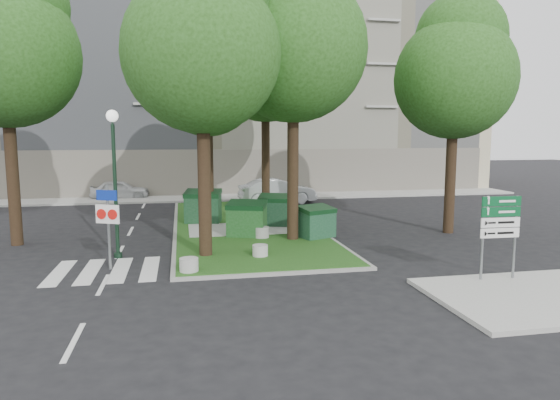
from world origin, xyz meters
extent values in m
plane|color=black|center=(0.00, 0.00, 0.00)|extent=(120.00, 120.00, 0.00)
cube|color=#154413|center=(0.50, 8.00, 0.06)|extent=(6.00, 16.00, 0.12)
cube|color=gray|center=(0.50, 8.00, 0.05)|extent=(6.30, 16.30, 0.10)
cube|color=#999993|center=(6.50, -3.50, 0.06)|extent=(5.00, 4.00, 0.12)
cube|color=#999993|center=(0.00, 18.50, 0.06)|extent=(42.00, 3.00, 0.12)
cube|color=silver|center=(-3.75, 1.50, 0.01)|extent=(5.00, 3.00, 0.01)
cube|color=#BEB18E|center=(0.00, 26.00, 8.00)|extent=(41.00, 12.00, 16.00)
cylinder|color=black|center=(-1.50, 2.50, 3.08)|extent=(0.44, 0.44, 6.16)
sphere|color=#1F4311|center=(-1.50, 2.50, 6.82)|extent=(5.20, 5.20, 5.20)
cylinder|color=black|center=(2.00, 4.50, 3.36)|extent=(0.44, 0.44, 6.72)
sphere|color=#1F4311|center=(2.00, 4.50, 7.44)|extent=(5.60, 5.60, 5.60)
cylinder|color=black|center=(-1.00, 9.00, 2.94)|extent=(0.44, 0.44, 5.88)
sphere|color=#1F4311|center=(-1.00, 9.00, 6.51)|extent=(4.80, 4.80, 4.80)
sphere|color=#1F4311|center=(-0.70, 9.20, 8.19)|extent=(3.60, 3.60, 3.60)
cylinder|color=black|center=(2.20, 12.00, 3.50)|extent=(0.44, 0.44, 7.00)
sphere|color=#1F4311|center=(2.20, 12.00, 7.75)|extent=(5.80, 5.80, 5.80)
sphere|color=#1F4311|center=(2.50, 12.20, 9.75)|extent=(4.35, 4.35, 4.35)
cylinder|color=black|center=(-8.50, 6.00, 3.22)|extent=(0.44, 0.44, 6.44)
sphere|color=#1F4311|center=(-8.50, 6.00, 7.13)|extent=(5.40, 5.40, 5.40)
sphere|color=#1F4311|center=(-8.20, 6.20, 8.97)|extent=(4.05, 4.05, 4.05)
cylinder|color=black|center=(9.00, 5.00, 2.94)|extent=(0.44, 0.44, 5.88)
sphere|color=#1F4311|center=(9.00, 5.00, 6.51)|extent=(5.00, 5.00, 5.00)
sphere|color=#1F4311|center=(9.30, 5.20, 8.19)|extent=(3.75, 3.75, 3.75)
cube|color=black|center=(-1.29, 9.02, 0.75)|extent=(1.80, 1.41, 1.25)
cube|color=black|center=(-1.29, 9.02, 1.48)|extent=(1.87, 1.49, 0.36)
cube|color=#134215|center=(0.31, 5.48, 0.71)|extent=(1.74, 1.45, 1.17)
cube|color=black|center=(0.31, 5.48, 1.39)|extent=(1.82, 1.53, 0.34)
cube|color=black|center=(1.91, 7.59, 0.70)|extent=(1.71, 1.41, 1.15)
cube|color=black|center=(1.91, 7.59, 1.37)|extent=(1.78, 1.49, 0.33)
cube|color=#123B22|center=(3.00, 4.64, 0.64)|extent=(1.58, 1.35, 1.05)
cube|color=black|center=(3.00, 4.64, 1.25)|extent=(1.64, 1.42, 0.30)
cylinder|color=#A6A5A0|center=(-2.10, 0.50, 0.32)|extent=(0.56, 0.56, 0.40)
cylinder|color=#A9AAA5|center=(0.30, 1.98, 0.31)|extent=(0.52, 0.52, 0.37)
cylinder|color=gray|center=(0.83, 5.00, 0.33)|extent=(0.60, 0.60, 0.43)
cylinder|color=yellow|center=(3.20, 7.60, 0.50)|extent=(0.43, 0.43, 0.76)
cylinder|color=black|center=(-4.45, 3.13, 2.27)|extent=(0.13, 0.13, 4.55)
cylinder|color=black|center=(-4.45, 3.13, 0.09)|extent=(0.27, 0.27, 0.18)
sphere|color=white|center=(-4.45, 3.13, 4.82)|extent=(0.40, 0.40, 0.40)
cylinder|color=slate|center=(-4.52, 1.64, 1.33)|extent=(0.11, 0.11, 2.67)
cube|color=navy|center=(-4.52, 1.64, 2.35)|extent=(0.65, 0.33, 0.32)
cube|color=white|center=(-4.52, 1.64, 1.76)|extent=(0.75, 0.37, 0.59)
cylinder|color=red|center=(-4.71, 1.64, 1.76)|extent=(0.30, 0.16, 0.32)
cylinder|color=red|center=(-4.32, 1.64, 1.76)|extent=(0.30, 0.16, 0.32)
cylinder|color=slate|center=(6.01, -1.99, 1.31)|extent=(0.07, 0.07, 2.37)
cylinder|color=slate|center=(7.02, -2.01, 1.31)|extent=(0.07, 0.07, 2.37)
cube|color=#094822|center=(6.52, -2.00, 2.36)|extent=(1.19, 0.07, 0.27)
cube|color=#094822|center=(6.52, -2.00, 2.05)|extent=(1.19, 0.07, 0.27)
cube|color=white|center=(6.52, -2.00, 1.75)|extent=(1.19, 0.07, 0.27)
cube|color=white|center=(6.52, -2.00, 1.45)|extent=(1.19, 0.07, 0.27)
imported|color=silver|center=(-6.23, 19.50, 0.63)|extent=(3.75, 1.63, 1.26)
imported|color=#AEB2B6|center=(3.50, 15.50, 0.77)|extent=(4.77, 1.93, 1.54)
camera|label=1|loc=(-2.26, -14.36, 4.20)|focal=32.00mm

